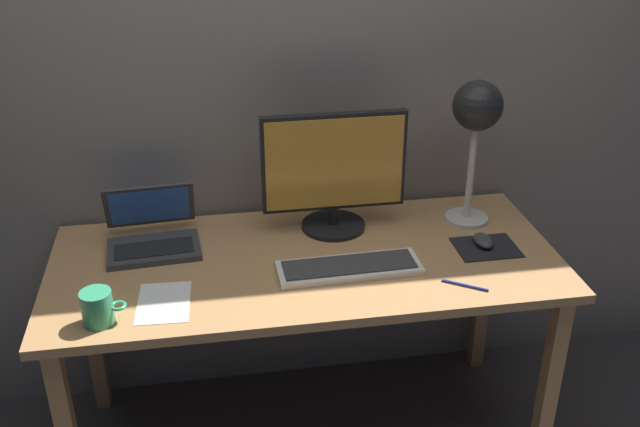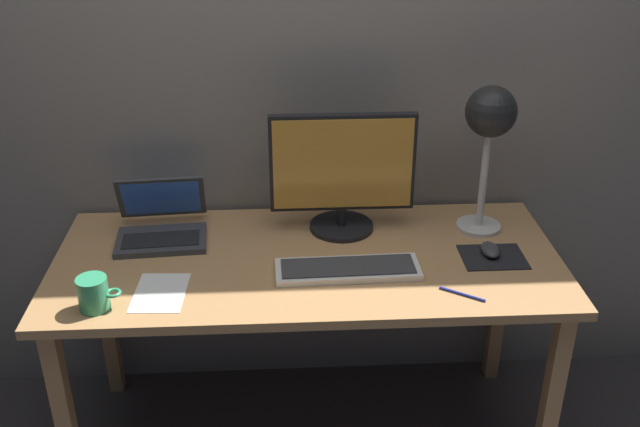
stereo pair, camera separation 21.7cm
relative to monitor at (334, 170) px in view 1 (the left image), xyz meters
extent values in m
cube|color=gray|center=(-0.12, 0.21, 0.35)|extent=(4.80, 0.06, 2.60)
cube|color=tan|center=(-0.12, -0.19, -0.23)|extent=(1.60, 0.70, 0.03)
cube|color=tan|center=(0.62, -0.48, -0.60)|extent=(0.05, 0.05, 0.71)
cube|color=tan|center=(-0.86, 0.10, -0.60)|extent=(0.05, 0.05, 0.71)
cube|color=tan|center=(0.62, 0.10, -0.60)|extent=(0.05, 0.05, 0.71)
cylinder|color=black|center=(0.00, 0.00, -0.21)|extent=(0.22, 0.22, 0.01)
cylinder|color=black|center=(0.00, 0.00, -0.17)|extent=(0.03, 0.03, 0.06)
cube|color=black|center=(0.00, 0.00, 0.03)|extent=(0.48, 0.03, 0.33)
cube|color=gold|center=(0.00, -0.02, 0.03)|extent=(0.45, 0.00, 0.31)
cube|color=silver|center=(0.00, -0.29, -0.20)|extent=(0.44, 0.15, 0.02)
cube|color=#38383A|center=(0.00, -0.29, -0.19)|extent=(0.41, 0.12, 0.01)
cube|color=#38383A|center=(-0.60, -0.07, -0.20)|extent=(0.30, 0.21, 0.02)
cube|color=black|center=(-0.60, -0.08, -0.19)|extent=(0.25, 0.12, 0.00)
cube|color=#38383A|center=(-0.61, 0.06, -0.11)|extent=(0.30, 0.11, 0.17)
cube|color=blue|center=(-0.61, 0.06, -0.11)|extent=(0.26, 0.10, 0.15)
cylinder|color=beige|center=(0.47, -0.02, -0.21)|extent=(0.15, 0.15, 0.01)
cylinder|color=silver|center=(0.47, -0.02, -0.01)|extent=(0.02, 0.02, 0.37)
sphere|color=black|center=(0.47, -0.02, 0.20)|extent=(0.16, 0.16, 0.16)
sphere|color=#FFEAB2|center=(0.47, -0.03, 0.16)|extent=(0.06, 0.06, 0.06)
cube|color=black|center=(0.46, -0.22, -0.21)|extent=(0.20, 0.16, 0.00)
ellipsoid|color=#38383A|center=(0.46, -0.21, -0.19)|extent=(0.06, 0.10, 0.03)
cylinder|color=#339966|center=(-0.73, -0.44, -0.16)|extent=(0.09, 0.09, 0.10)
torus|color=#339966|center=(-0.68, -0.44, -0.16)|extent=(0.05, 0.05, 0.01)
cube|color=white|center=(-0.56, -0.37, -0.21)|extent=(0.16, 0.22, 0.00)
cylinder|color=#2633A5|center=(0.32, -0.43, -0.21)|extent=(0.12, 0.08, 0.01)
camera|label=1|loc=(-0.41, -2.15, 0.95)|focal=40.76mm
camera|label=2|loc=(-0.19, -2.17, 0.95)|focal=40.76mm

